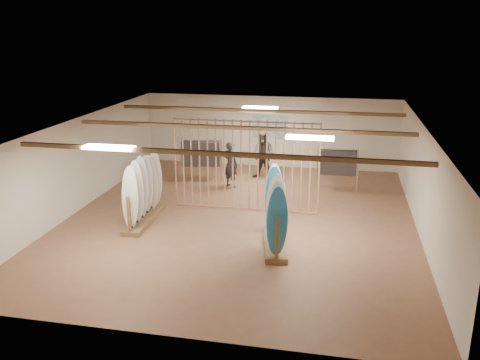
% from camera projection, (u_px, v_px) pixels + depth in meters
% --- Properties ---
extents(floor, '(12.00, 12.00, 0.00)m').
position_uv_depth(floor, '(240.00, 219.00, 14.90)').
color(floor, '#8E6144').
rests_on(floor, ground).
extents(ceiling, '(12.00, 12.00, 0.00)m').
position_uv_depth(ceiling, '(240.00, 125.00, 14.08)').
color(ceiling, '#9C9793').
rests_on(ceiling, ground).
extents(wall_back, '(12.00, 0.00, 12.00)m').
position_uv_depth(wall_back, '(270.00, 132.00, 20.11)').
color(wall_back, silver).
rests_on(wall_back, ground).
extents(wall_front, '(12.00, 0.00, 12.00)m').
position_uv_depth(wall_front, '(172.00, 268.00, 8.86)').
color(wall_front, silver).
rests_on(wall_front, ground).
extents(wall_left, '(0.00, 12.00, 12.00)m').
position_uv_depth(wall_left, '(79.00, 164.00, 15.43)').
color(wall_left, silver).
rests_on(wall_left, ground).
extents(wall_right, '(0.00, 12.00, 12.00)m').
position_uv_depth(wall_right, '(423.00, 184.00, 13.54)').
color(wall_right, silver).
rests_on(wall_right, ground).
extents(ceiling_slats, '(9.50, 6.12, 0.10)m').
position_uv_depth(ceiling_slats, '(240.00, 128.00, 14.10)').
color(ceiling_slats, brown).
rests_on(ceiling_slats, ground).
extents(light_panels, '(1.20, 0.35, 0.06)m').
position_uv_depth(light_panels, '(240.00, 127.00, 14.09)').
color(light_panels, white).
rests_on(light_panels, ground).
extents(bamboo_partition, '(4.45, 0.05, 2.78)m').
position_uv_depth(bamboo_partition, '(245.00, 166.00, 15.24)').
color(bamboo_partition, tan).
rests_on(bamboo_partition, ground).
extents(poster, '(1.40, 0.03, 0.90)m').
position_uv_depth(poster, '(270.00, 127.00, 20.03)').
color(poster, '#3574BA').
rests_on(poster, ground).
extents(rack_left, '(0.59, 2.39, 1.92)m').
position_uv_depth(rack_left, '(144.00, 200.00, 14.54)').
color(rack_left, brown).
rests_on(rack_left, floor).
extents(rack_right, '(0.90, 2.16, 1.99)m').
position_uv_depth(rack_right, '(275.00, 222.00, 12.85)').
color(rack_right, brown).
rests_on(rack_right, floor).
extents(clothing_rack_a, '(1.45, 0.57, 1.57)m').
position_uv_depth(clothing_rack_a, '(201.00, 154.00, 18.27)').
color(clothing_rack_a, silver).
rests_on(clothing_rack_a, floor).
extents(clothing_rack_b, '(1.37, 0.35, 1.47)m').
position_uv_depth(clothing_rack_b, '(338.00, 162.00, 17.34)').
color(clothing_rack_b, silver).
rests_on(clothing_rack_b, floor).
extents(shopper_a, '(0.81, 0.73, 1.84)m').
position_uv_depth(shopper_a, '(231.00, 161.00, 17.62)').
color(shopper_a, '#292830').
rests_on(shopper_a, floor).
extents(shopper_b, '(1.19, 1.06, 2.06)m').
position_uv_depth(shopper_b, '(263.00, 152.00, 18.48)').
color(shopper_b, '#39322C').
rests_on(shopper_b, floor).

